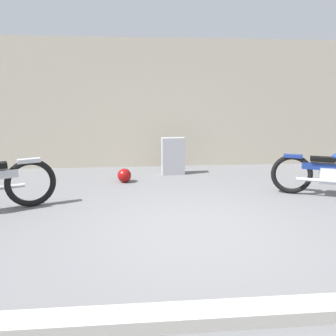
% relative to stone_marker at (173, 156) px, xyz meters
% --- Properties ---
extents(ground_plane, '(40.00, 40.00, 0.00)m').
position_rel_stone_marker_xyz_m(ground_plane, '(-0.03, -3.21, -0.42)').
color(ground_plane, slate).
extents(building_wall, '(18.00, 0.30, 3.05)m').
position_rel_stone_marker_xyz_m(building_wall, '(-0.03, 1.03, 1.11)').
color(building_wall, '#B2A893').
rests_on(building_wall, ground_plane).
extents(curb_strip, '(18.00, 0.24, 0.12)m').
position_rel_stone_marker_xyz_m(curb_strip, '(-0.03, -4.99, -0.36)').
color(curb_strip, '#B7B2A8').
rests_on(curb_strip, ground_plane).
extents(stone_marker, '(0.52, 0.24, 0.83)m').
position_rel_stone_marker_xyz_m(stone_marker, '(0.00, 0.00, 0.00)').
color(stone_marker, '#9E9EA3').
rests_on(stone_marker, ground_plane).
extents(helmet, '(0.28, 0.28, 0.28)m').
position_rel_stone_marker_xyz_m(helmet, '(-1.07, -0.59, -0.27)').
color(helmet, maroon).
rests_on(helmet, ground_plane).
extents(motorcycle_blue, '(1.93, 0.96, 0.92)m').
position_rel_stone_marker_xyz_m(motorcycle_blue, '(2.62, -1.91, 0.03)').
color(motorcycle_blue, black).
rests_on(motorcycle_blue, ground_plane).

